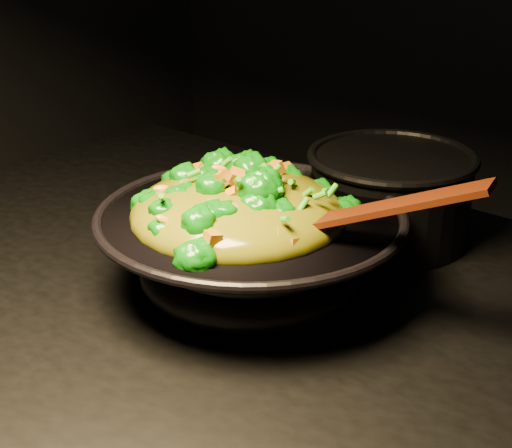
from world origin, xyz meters
The scene contains 4 objects.
wok centered at (0.05, 0.02, 0.95)m, with size 0.37×0.37×0.10m, color black, non-canonical shape.
stir_fry centered at (0.05, 0.00, 1.05)m, with size 0.26×0.26×0.09m, color #0A5906, non-canonical shape.
spatula centered at (0.21, 0.03, 1.05)m, with size 0.27×0.04×0.01m, color #3A1608.
back_pot centered at (0.10, 0.27, 0.97)m, with size 0.23×0.23×0.13m, color black.
Camera 1 is at (0.62, -0.66, 1.38)m, focal length 55.00 mm.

